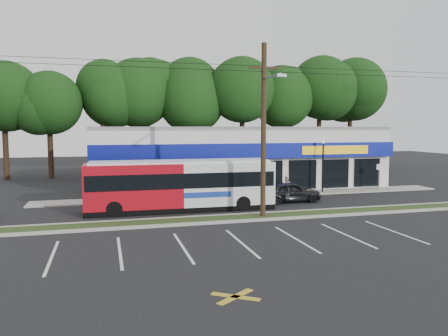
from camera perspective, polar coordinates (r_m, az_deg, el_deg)
The scene contains 14 objects.
ground at distance 23.91m, azimuth -0.88°, elevation -7.36°, with size 120.00×120.00×0.00m, color black.
grass_strip at distance 24.84m, azimuth -1.46°, elevation -6.73°, with size 40.00×1.60×0.12m, color #253B18.
curb_south at distance 24.03m, azimuth -0.97°, elevation -7.12°, with size 40.00×0.25×0.14m, color #9E9E93.
curb_north at distance 25.65m, azimuth -1.92°, elevation -6.33°, with size 40.00×0.25×0.14m, color #9E9E93.
sidewalk at distance 33.79m, azimuth 3.52°, elevation -3.52°, with size 32.00×2.20×0.10m, color #9E9E93.
strip_mall at distance 40.21m, azimuth 1.03°, elevation 1.64°, with size 25.00×12.55×5.30m.
utility_pole at distance 25.05m, azimuth 4.88°, elevation 5.68°, with size 50.00×2.77×10.00m.
lamp_post at distance 35.70m, azimuth 12.80°, elevation 1.06°, with size 0.30×0.30×4.25m.
sign_post at distance 38.22m, azimuth 19.55°, elevation -0.52°, with size 0.45×0.10×2.23m.
tree_line at distance 49.66m, azimuth -3.97°, elevation 8.99°, with size 46.76×6.76×11.83m.
metrobus at distance 27.70m, azimuth -5.63°, elevation -2.09°, with size 11.87×2.75×3.18m.
car_dark at distance 31.08m, azimuth 8.61°, elevation -3.08°, with size 1.74×4.31×1.47m, color black.
pedestrian_a at distance 31.45m, azimuth -0.80°, elevation -2.73°, with size 0.61×0.40×1.67m, color silver.
pedestrian_b at distance 32.28m, azimuth 8.13°, elevation -2.51°, with size 0.85×0.66×1.74m, color silver.
Camera 1 is at (-5.83, -22.58, 5.27)m, focal length 35.00 mm.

